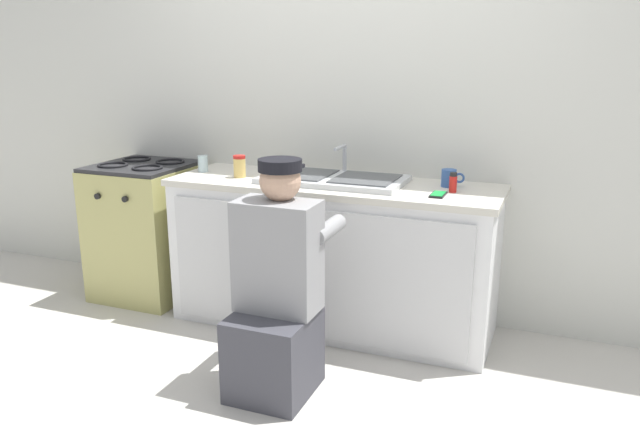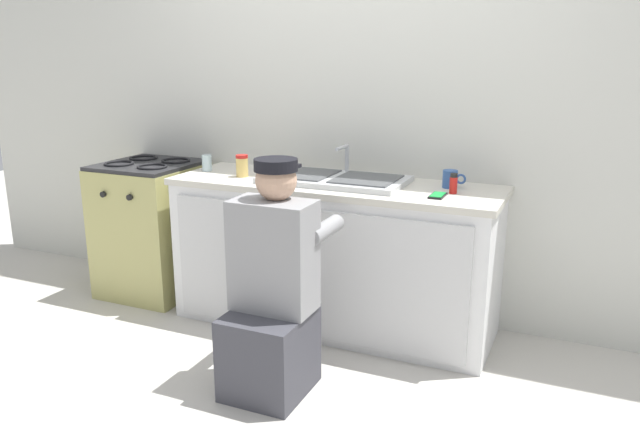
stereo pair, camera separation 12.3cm
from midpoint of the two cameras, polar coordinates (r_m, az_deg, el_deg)
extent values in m
plane|color=beige|center=(3.53, 0.35, -11.21)|extent=(12.00, 12.00, 0.00)
cube|color=silver|center=(3.78, 4.39, 10.31)|extent=(6.00, 0.10, 2.50)
cube|color=white|center=(3.63, 2.26, -3.44)|extent=(1.84, 0.60, 0.82)
cube|color=silver|center=(3.55, -6.28, -3.98)|extent=(0.81, 0.02, 0.72)
cube|color=silver|center=(3.22, 7.53, -6.06)|extent=(0.81, 0.02, 0.72)
cube|color=beige|center=(3.51, 2.33, 3.19)|extent=(1.88, 0.62, 0.04)
cube|color=silver|center=(3.51, 2.34, 3.72)|extent=(0.80, 0.44, 0.03)
cube|color=#4C4F51|center=(3.58, -0.50, 4.27)|extent=(0.33, 0.35, 0.01)
cube|color=#4C4F51|center=(3.44, 5.29, 3.76)|extent=(0.33, 0.35, 0.01)
cylinder|color=#B7BABF|center=(3.67, 3.45, 5.41)|extent=(0.02, 0.02, 0.18)
cylinder|color=#B7BABF|center=(3.58, 3.02, 6.63)|extent=(0.02, 0.16, 0.02)
cube|color=tan|center=(4.25, -14.25, -0.89)|extent=(0.58, 0.60, 0.85)
cube|color=#262628|center=(4.16, -14.64, 4.90)|extent=(0.57, 0.59, 0.02)
torus|color=black|center=(4.15, -17.11, 4.95)|extent=(0.19, 0.19, 0.02)
torus|color=black|center=(3.98, -14.24, 4.75)|extent=(0.19, 0.19, 0.02)
torus|color=black|center=(4.33, -15.05, 5.51)|extent=(0.19, 0.19, 0.02)
torus|color=black|center=(4.17, -12.22, 5.33)|extent=(0.19, 0.19, 0.02)
cylinder|color=black|center=(4.02, -18.39, 2.24)|extent=(0.04, 0.02, 0.04)
cylinder|color=black|center=(3.89, -16.16, 1.99)|extent=(0.04, 0.02, 0.04)
cube|color=#3F3F47|center=(3.00, -3.46, -11.97)|extent=(0.36, 0.40, 0.40)
cube|color=gray|center=(2.87, -3.05, -3.28)|extent=(0.38, 0.22, 0.52)
sphere|color=tan|center=(2.82, -2.78, 3.63)|extent=(0.19, 0.19, 0.19)
cylinder|color=black|center=(2.81, -2.80, 5.06)|extent=(0.20, 0.20, 0.06)
cube|color=black|center=(2.88, -2.03, 4.96)|extent=(0.13, 0.09, 0.02)
cylinder|color=gray|center=(3.09, -4.21, -0.20)|extent=(0.08, 0.30, 0.08)
cylinder|color=gray|center=(2.95, 1.62, -0.91)|extent=(0.08, 0.30, 0.08)
cylinder|color=red|center=(3.30, 13.15, 3.10)|extent=(0.04, 0.04, 0.08)
cylinder|color=black|center=(3.29, 13.20, 3.99)|extent=(0.04, 0.04, 0.02)
cylinder|color=#DBB760|center=(3.67, -6.18, 4.81)|extent=(0.07, 0.07, 0.11)
cylinder|color=#B21E19|center=(3.66, -6.21, 5.79)|extent=(0.07, 0.07, 0.02)
cube|color=black|center=(3.22, 11.79, 2.18)|extent=(0.07, 0.14, 0.01)
cube|color=green|center=(3.22, 11.80, 2.29)|extent=(0.06, 0.12, 0.00)
cylinder|color=#ADC6CC|center=(3.88, -9.41, 5.17)|extent=(0.06, 0.06, 0.10)
cylinder|color=#335699|center=(3.44, 12.81, 3.67)|extent=(0.08, 0.08, 0.09)
torus|color=#335699|center=(3.43, 13.77, 3.66)|extent=(0.06, 0.01, 0.06)
camera|label=1|loc=(0.06, -88.95, 0.29)|focal=35.00mm
camera|label=2|loc=(0.06, 91.05, -0.29)|focal=35.00mm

